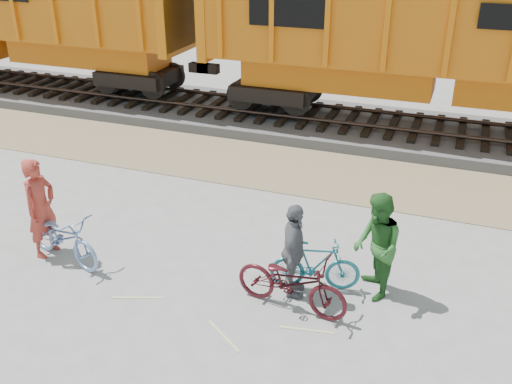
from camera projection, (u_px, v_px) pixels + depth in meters
ground at (209, 284)px, 10.28m from camera, size 120.00×120.00×0.00m
gravel_strip at (297, 170)px, 14.91m from camera, size 120.00×3.00×0.02m
ballast_bed at (330, 124)px, 17.80m from camera, size 120.00×4.00×0.30m
track at (330, 114)px, 17.66m from camera, size 120.00×2.60×0.24m
hopper_car_left at (11, 9)px, 20.26m from camera, size 14.00×3.13×4.65m
hopper_car_center at (451, 38)px, 15.54m from camera, size 14.00×3.13×4.65m
bicycle_blue at (63, 237)px, 10.80m from camera, size 2.06×1.17×1.02m
bicycle_teal at (315, 265)px, 9.98m from camera, size 1.65×0.85×0.95m
bicycle_maroon at (292, 282)px, 9.45m from camera, size 2.05×0.93×1.04m
person_solo at (41, 208)px, 10.83m from camera, size 0.50×0.74×1.98m
person_man at (377, 247)px, 9.62m from camera, size 1.04×1.15×1.91m
person_woman at (293, 251)px, 9.66m from camera, size 0.62×1.08×1.73m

